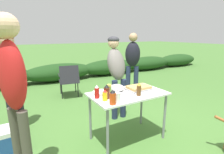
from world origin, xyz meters
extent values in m
plane|color=#477533|center=(0.00, 0.00, 0.00)|extent=(60.00, 60.00, 0.00)
ellipsoid|color=#1E4219|center=(0.00, 4.08, 0.30)|extent=(2.40, 0.90, 0.59)
ellipsoid|color=#1E4219|center=(2.00, 4.08, 0.30)|extent=(2.40, 0.90, 0.59)
ellipsoid|color=#1E4219|center=(4.00, 4.08, 0.30)|extent=(2.40, 0.90, 0.59)
ellipsoid|color=#1E4219|center=(6.00, 4.08, 0.30)|extent=(2.40, 0.90, 0.59)
cube|color=white|center=(0.00, 0.00, 0.73)|extent=(1.10, 0.64, 0.02)
cylinder|color=gray|center=(-0.49, -0.27, 0.36)|extent=(0.04, 0.04, 0.71)
cylinder|color=gray|center=(0.49, -0.27, 0.36)|extent=(0.04, 0.04, 0.71)
cylinder|color=gray|center=(-0.49, 0.27, 0.36)|extent=(0.04, 0.04, 0.71)
cylinder|color=gray|center=(0.49, 0.27, 0.36)|extent=(0.04, 0.04, 0.71)
cube|color=#9E9EA3|center=(0.24, 0.06, 0.75)|extent=(0.38, 0.27, 0.02)
cube|color=tan|center=(0.24, 0.06, 0.78)|extent=(0.34, 0.23, 0.04)
cylinder|color=white|center=(-0.35, 0.17, 0.76)|extent=(0.25, 0.25, 0.03)
ellipsoid|color=silver|center=(-0.09, 0.17, 0.79)|extent=(0.22, 0.22, 0.10)
cylinder|color=white|center=(-0.33, -0.23, 0.81)|extent=(0.08, 0.08, 0.13)
cylinder|color=#562314|center=(-0.37, -0.04, 0.82)|extent=(0.08, 0.08, 0.15)
cone|color=black|center=(-0.37, -0.04, 0.91)|extent=(0.07, 0.07, 0.04)
cylinder|color=brown|center=(0.07, -0.16, 0.81)|extent=(0.06, 0.06, 0.14)
cone|color=gold|center=(0.07, -0.16, 0.90)|extent=(0.05, 0.05, 0.04)
cylinder|color=yellow|center=(-0.43, -0.09, 0.80)|extent=(0.06, 0.06, 0.11)
cone|color=red|center=(-0.43, -0.09, 0.87)|extent=(0.05, 0.05, 0.03)
cylinder|color=red|center=(-0.48, 0.04, 0.81)|extent=(0.06, 0.06, 0.14)
cone|color=white|center=(-0.48, 0.04, 0.90)|extent=(0.05, 0.05, 0.04)
cylinder|color=olive|center=(-0.31, 0.01, 0.81)|extent=(0.06, 0.06, 0.15)
cylinder|color=#D1CC47|center=(-0.31, 0.01, 0.90)|extent=(0.06, 0.06, 0.03)
cylinder|color=#CC4214|center=(-0.41, -0.25, 0.81)|extent=(0.08, 0.08, 0.14)
cone|color=black|center=(-0.41, -0.25, 0.90)|extent=(0.07, 0.07, 0.04)
cylinder|color=#232D4C|center=(0.17, 0.67, 0.38)|extent=(0.11, 0.11, 0.75)
cylinder|color=#232D4C|center=(0.36, 0.66, 0.38)|extent=(0.11, 0.11, 0.75)
ellipsoid|color=slate|center=(0.27, 0.78, 1.03)|extent=(0.36, 0.47, 0.65)
sphere|color=#DBAD89|center=(0.28, 0.89, 1.42)|extent=(0.21, 0.21, 0.21)
ellipsoid|color=#333338|center=(0.28, 0.89, 1.47)|extent=(0.22, 0.22, 0.12)
cylinder|color=black|center=(-1.50, 1.07, 0.38)|extent=(0.12, 0.12, 0.76)
cylinder|color=black|center=(-1.37, 1.23, 0.38)|extent=(0.12, 0.12, 0.76)
ellipsoid|color=#931E70|center=(-1.44, 1.15, 1.06)|extent=(0.44, 0.46, 0.61)
sphere|color=tan|center=(-1.44, 1.15, 1.47)|extent=(0.21, 0.21, 0.21)
ellipsoid|color=#993823|center=(-1.44, 1.15, 1.53)|extent=(0.22, 0.22, 0.13)
cylinder|color=#232D4C|center=(1.17, 1.64, 0.39)|extent=(0.12, 0.12, 0.77)
cylinder|color=#232D4C|center=(1.34, 1.53, 0.39)|extent=(0.12, 0.12, 0.77)
ellipsoid|color=black|center=(1.26, 1.59, 1.08)|extent=(0.46, 0.43, 0.62)
sphere|color=tan|center=(1.26, 1.59, 1.50)|extent=(0.21, 0.21, 0.21)
cylinder|color=#4C473D|center=(-1.38, -0.17, 0.42)|extent=(0.10, 0.10, 0.84)
cylinder|color=#4C473D|center=(-1.46, -0.03, 0.42)|extent=(0.10, 0.10, 0.84)
ellipsoid|color=red|center=(-1.42, -0.10, 1.18)|extent=(0.34, 0.37, 0.68)
sphere|color=#DBAD89|center=(-1.42, -0.10, 1.64)|extent=(0.23, 0.23, 0.23)
cylinder|color=#9E5B2D|center=(0.91, -0.86, 0.47)|extent=(0.13, 0.16, 0.09)
cube|color=#232328|center=(-0.18, 2.40, 0.39)|extent=(0.53, 0.53, 0.03)
cube|color=#232328|center=(-0.23, 2.13, 0.61)|extent=(0.48, 0.24, 0.44)
cylinder|color=black|center=(-0.41, 2.24, 0.19)|extent=(0.02, 0.02, 0.38)
cylinder|color=black|center=(-0.02, 2.17, 0.19)|extent=(0.02, 0.02, 0.38)
cylinder|color=black|center=(-0.34, 2.63, 0.19)|extent=(0.02, 0.02, 0.38)
cylinder|color=black|center=(0.05, 2.57, 0.19)|extent=(0.02, 0.02, 0.38)
cylinder|color=black|center=(-0.41, 2.44, 0.56)|extent=(0.09, 0.41, 0.02)
cylinder|color=black|center=(0.05, 2.36, 0.56)|extent=(0.09, 0.41, 0.02)
cube|color=#234C93|center=(-1.64, 0.57, 0.14)|extent=(0.50, 0.35, 0.28)
cube|color=silver|center=(-1.64, 0.57, 0.31)|extent=(0.50, 0.35, 0.06)
camera|label=1|loc=(-1.41, -1.96, 1.56)|focal=28.00mm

